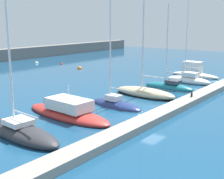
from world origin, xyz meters
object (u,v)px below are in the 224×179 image
Objects in this scene: sailboat_navy_fifth at (115,104)px; dock_bollard at (192,95)px; sailboat_teal_seventh at (169,87)px; mooring_buoy_white at (37,63)px; mooring_buoy_orange at (80,69)px; sailboat_sand_sixth at (145,92)px; motorboat_red_fourth at (68,112)px; mooring_buoy_red at (61,64)px; sailboat_white_eighth at (189,80)px; motorboat_ivory_ninth at (194,72)px; sailboat_charcoal_third at (20,131)px.

sailboat_navy_fifth is 7.92m from dock_bollard.
sailboat_teal_seventh is 14.08× the size of mooring_buoy_white.
mooring_buoy_orange is 26.77m from dock_bollard.
sailboat_sand_sixth is 33.70× the size of dock_bollard.
sailboat_sand_sixth is 1.42× the size of sailboat_teal_seventh.
motorboat_red_fourth is 36.80m from mooring_buoy_white.
dock_bollard is (-12.17, -31.72, 0.78)m from mooring_buoy_red.
mooring_buoy_red is at bearing -1.28° from sailboat_white_eighth.
mooring_buoy_white is (-2.07, 4.84, 0.00)m from mooring_buoy_red.
mooring_buoy_orange is 1.96× the size of dock_bollard.
dock_bollard is at bearing -126.12° from sailboat_navy_fifth.
dock_bollard is (-4.43, -4.80, 0.49)m from sailboat_teal_seventh.
motorboat_ivory_ninth is at bearing -76.18° from mooring_buoy_orange.
sailboat_teal_seventh reaches higher than dock_bollard.
sailboat_white_eighth is at bearing 109.08° from motorboat_ivory_ninth.
mooring_buoy_orange is at bearing -45.99° from motorboat_red_fourth.
sailboat_teal_seventh is 10.22m from motorboat_ivory_ninth.
sailboat_sand_sixth is (5.38, -0.04, 0.29)m from sailboat_navy_fifth.
motorboat_red_fourth is 0.93× the size of sailboat_teal_seventh.
dock_bollard is at bearing -105.45° from mooring_buoy_white.
sailboat_charcoal_third reaches higher than mooring_buoy_orange.
motorboat_red_fourth is 22.01× the size of dock_bollard.
mooring_buoy_red is at bearing 8.54° from motorboat_ivory_ninth.
sailboat_navy_fifth is 1.06× the size of sailboat_teal_seventh.
motorboat_red_fourth is 20.81m from sailboat_white_eighth.
sailboat_navy_fifth is at bearing -88.75° from sailboat_charcoal_third.
sailboat_white_eighth is at bearing -91.64° from sailboat_sand_sixth.
sailboat_navy_fifth is 15.53m from sailboat_white_eighth.
dock_bollard reaches higher than mooring_buoy_red.
sailboat_teal_seventh is 0.82× the size of sailboat_white_eighth.
motorboat_ivory_ninth is at bearing -85.33° from sailboat_charcoal_third.
sailboat_navy_fifth is 20.50m from motorboat_ivory_ninth.
sailboat_white_eighth is at bearing -90.90° from mooring_buoy_white.
sailboat_white_eighth reaches higher than mooring_buoy_orange.
sailboat_white_eighth reaches higher than dock_bollard.
sailboat_teal_seventh is 32.27m from mooring_buoy_white.
mooring_buoy_red is 0.73× the size of mooring_buoy_white.
sailboat_charcoal_third is 29.75× the size of mooring_buoy_red.
motorboat_ivory_ninth is at bearing -84.68° from mooring_buoy_red.
motorboat_red_fourth is 15.64m from sailboat_teal_seventh.
mooring_buoy_red is 33.99m from dock_bollard.
mooring_buoy_red is (12.71, 26.52, -0.46)m from sailboat_sand_sixth.
sailboat_white_eighth is at bearing -92.34° from motorboat_red_fourth.
mooring_buoy_white is (0.18, 11.71, 0.00)m from mooring_buoy_orange.
sailboat_charcoal_third is 26.17m from sailboat_white_eighth.
sailboat_navy_fifth is 14.99× the size of mooring_buoy_white.
sailboat_sand_sixth is 20.06× the size of mooring_buoy_white.
sailboat_teal_seventh is (15.54, -1.70, -0.12)m from motorboat_red_fourth.
mooring_buoy_white is at bearing 74.55° from dock_bollard.
motorboat_red_fourth is at bearing -125.22° from mooring_buoy_white.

